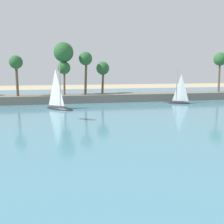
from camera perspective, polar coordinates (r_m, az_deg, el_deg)
The scene contains 4 objects.
sea at distance 53.03m, azimuth -10.21°, elevation 1.36°, with size 220.00×91.25×0.06m, color teal.
palm_headland at distance 58.34m, azimuth -12.12°, elevation 4.92°, with size 96.55×6.00×13.15m.
sailboat_near_shore at distance 57.39m, azimuth 14.39°, elevation 2.56°, with size 5.58×3.94×7.89m.
sailboat_toward_headland at distance 48.36m, azimuth -11.69°, elevation 1.58°, with size 5.79×5.79×9.14m.
Camera 1 is at (-1.50, 2.07, 7.21)m, focal length 41.24 mm.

